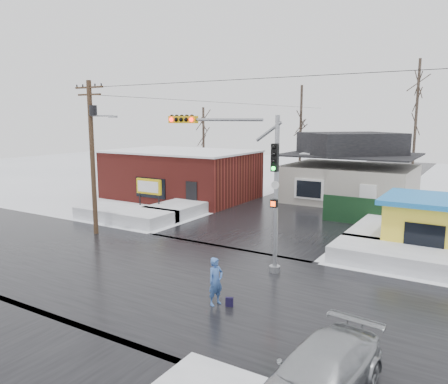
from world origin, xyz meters
The scene contains 20 objects.
ground centered at (0.00, 0.00, 0.00)m, with size 120.00×120.00×0.00m, color white.
road_ns centered at (0.00, 0.00, 0.01)m, with size 10.00×120.00×0.02m, color black.
road_ew centered at (0.00, 0.00, 0.01)m, with size 120.00×10.00×0.02m, color black.
snowbank_nw centered at (-9.00, 7.00, 0.40)m, with size 7.00×3.00×0.80m, color white.
snowbank_ne centered at (9.00, 7.00, 0.40)m, with size 7.00×3.00×0.80m, color white.
snowbank_nside_w centered at (-7.00, 12.00, 0.40)m, with size 3.00×8.00×0.80m, color white.
snowbank_nside_e centered at (7.00, 12.00, 0.40)m, with size 3.00×8.00×0.80m, color white.
traffic_signal centered at (2.43, 2.97, 4.54)m, with size 6.05×0.68×7.00m.
utility_pole centered at (-7.93, 3.50, 5.11)m, with size 3.15×0.44×9.00m.
brick_building centered at (-11.00, 15.99, 2.08)m, with size 12.20×8.20×4.12m.
marquee_sign centered at (-9.00, 9.49, 1.92)m, with size 2.20×0.21×2.55m.
house centered at (2.00, 22.00, 2.62)m, with size 10.40×8.40×5.76m.
kiosk centered at (9.50, 9.99, 1.46)m, with size 4.60×4.60×2.88m.
fence centered at (6.50, 14.00, 0.90)m, with size 8.00×0.12×1.80m, color black.
tree_far_left centered at (-4.00, 26.00, 7.95)m, with size 3.00×3.00×10.00m.
tree_far_mid centered at (6.00, 28.00, 9.54)m, with size 3.00×3.00×12.00m.
tree_far_west centered at (-14.00, 24.00, 6.36)m, with size 3.00×3.00×8.00m.
pedestrian centered at (3.60, -1.33, 0.90)m, with size 0.66×0.43×1.80m, color #3E65AE.
car centered at (8.78, -4.70, 0.68)m, with size 1.91×4.70×1.36m, color #A9ADB0.
shopping_bag centered at (4.13, -1.23, 0.17)m, with size 0.28×0.12×0.35m, color black.
Camera 1 is at (11.84, -14.25, 6.86)m, focal length 35.00 mm.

